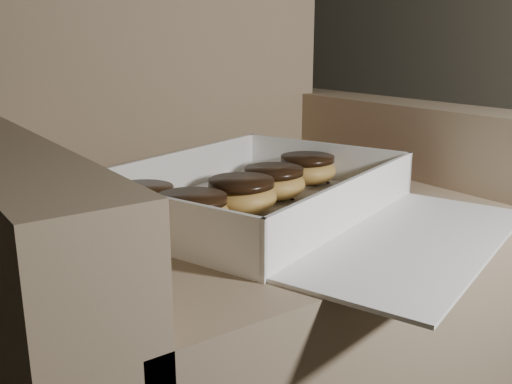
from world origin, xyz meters
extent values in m
cube|color=#967E60|center=(0.87, -0.20, 0.19)|extent=(0.66, 0.66, 0.39)
cube|color=#967E60|center=(0.87, 0.10, 0.63)|extent=(0.66, 0.13, 0.48)
cube|color=#967E60|center=(0.51, -0.20, 0.26)|extent=(0.11, 0.66, 0.52)
cube|color=#967E60|center=(1.23, -0.20, 0.26)|extent=(0.11, 0.66, 0.52)
cube|color=white|center=(0.85, -0.26, 0.39)|extent=(0.50, 0.43, 0.01)
cube|color=white|center=(0.80, -0.11, 0.43)|extent=(0.39, 0.15, 0.06)
cube|color=white|center=(0.90, -0.40, 0.43)|extent=(0.39, 0.15, 0.06)
cube|color=white|center=(0.66, -0.33, 0.43)|extent=(0.11, 0.30, 0.06)
cube|color=white|center=(1.04, -0.19, 0.43)|extent=(0.11, 0.30, 0.06)
cube|color=#E35B7C|center=(1.05, -0.19, 0.43)|extent=(0.10, 0.29, 0.05)
cube|color=white|center=(0.93, -0.48, 0.39)|extent=(0.44, 0.30, 0.01)
ellipsoid|color=#EBB652|center=(0.81, -0.28, 0.42)|extent=(0.10, 0.10, 0.05)
cylinder|color=black|center=(0.81, -0.28, 0.44)|extent=(0.09, 0.09, 0.01)
ellipsoid|color=#EBB652|center=(0.89, -0.24, 0.42)|extent=(0.10, 0.10, 0.05)
cylinder|color=black|center=(0.89, -0.24, 0.44)|extent=(0.09, 0.09, 0.01)
ellipsoid|color=#EBB652|center=(0.99, -0.20, 0.42)|extent=(0.10, 0.10, 0.05)
cylinder|color=black|center=(0.99, -0.20, 0.44)|extent=(0.09, 0.09, 0.01)
ellipsoid|color=#EBB652|center=(0.71, -0.31, 0.42)|extent=(0.10, 0.10, 0.05)
cylinder|color=black|center=(0.71, -0.31, 0.44)|extent=(0.09, 0.09, 0.01)
ellipsoid|color=#EBB652|center=(0.68, -0.23, 0.42)|extent=(0.09, 0.09, 0.04)
cylinder|color=black|center=(0.68, -0.23, 0.44)|extent=(0.09, 0.09, 0.01)
ellipsoid|color=black|center=(0.90, -0.37, 0.40)|extent=(0.01, 0.01, 0.00)
ellipsoid|color=black|center=(1.02, -0.22, 0.40)|extent=(0.01, 0.01, 0.00)
ellipsoid|color=black|center=(1.03, -0.30, 0.40)|extent=(0.01, 0.01, 0.00)
ellipsoid|color=black|center=(0.91, -0.27, 0.40)|extent=(0.01, 0.01, 0.00)
ellipsoid|color=black|center=(0.77, -0.33, 0.40)|extent=(0.01, 0.01, 0.00)
camera|label=1|loc=(0.38, -0.91, 0.63)|focal=40.00mm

